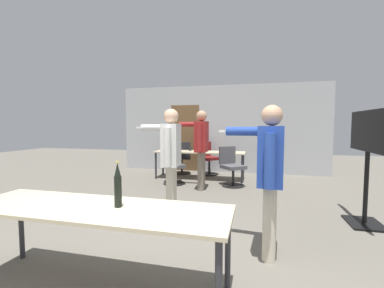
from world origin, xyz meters
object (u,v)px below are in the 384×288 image
Objects in this scene: office_chair_mid_tucked at (173,166)px; person_right_polo at (201,142)px; person_far_watching at (170,153)px; office_chair_near_pushed at (182,159)px; beer_bottle at (118,186)px; office_chair_far_right at (208,159)px; tv_screen at (368,152)px; person_left_plaid at (269,167)px; office_chair_side_rolled at (231,168)px; drink_cup at (190,149)px.

person_right_polo is at bearing 120.93° from office_chair_mid_tucked.
person_far_watching is 1.77× the size of office_chair_near_pushed.
beer_bottle is at bearing 71.58° from office_chair_mid_tucked.
tv_screen is at bearing 88.16° from office_chair_far_right.
person_left_plaid is 3.34m from office_chair_side_rolled.
office_chair_near_pushed is at bearing 27.40° from person_right_polo.
person_right_polo is 1.37m from drink_cup.
person_right_polo is at bearing -65.71° from drink_cup.
person_right_polo reaches higher than person_left_plaid.
office_chair_mid_tucked is (-0.77, 0.43, -0.63)m from person_right_polo.
person_far_watching is at bearing 34.57° from office_chair_side_rolled.
tv_screen is 3.43m from beer_bottle.
person_right_polo is at bearing -83.08° from office_chair_near_pushed.
tv_screen reaches higher than office_chair_near_pushed.
office_chair_far_right is at bearing 92.35° from beer_bottle.
office_chair_mid_tucked is 4.14m from beer_bottle.
person_right_polo reaches higher than beer_bottle.
office_chair_far_right is at bearing -138.32° from tv_screen.
person_right_polo is 2.99m from person_left_plaid.
drink_cup is (-0.38, -0.57, 0.34)m from office_chair_far_right.
person_right_polo reaches higher than office_chair_far_right.
office_chair_far_right is 0.77m from drink_cup.
beer_bottle is (0.22, -5.39, 0.47)m from office_chair_far_right.
person_far_watching is (-0.08, -1.84, -0.04)m from person_right_polo.
person_left_plaid reaches higher than office_chair_far_right.
drink_cup is (-1.86, 3.92, -0.19)m from person_left_plaid.
office_chair_side_rolled is at bearing 17.61° from person_left_plaid.
tv_screen reaches higher than office_chair_mid_tucked.
beer_bottle reaches higher than drink_cup.
office_chair_near_pushed is (-2.21, 4.32, -0.53)m from person_left_plaid.
person_left_plaid is at bearing 35.78° from beer_bottle.
office_chair_near_pushed is 1.88m from office_chair_side_rolled.
office_chair_side_rolled is 9.36× the size of drink_cup.
drink_cup is (-0.55, 1.23, -0.27)m from person_right_polo.
tv_screen reaches higher than person_left_plaid.
person_left_plaid reaches higher than office_chair_side_rolled.
person_far_watching is 4.35× the size of beer_bottle.
beer_bottle is at bearing -101.66° from office_chair_near_pushed.
drink_cup is (0.35, -0.41, 0.33)m from office_chair_near_pushed.
person_far_watching is 1.77m from beer_bottle.
person_left_plaid reaches higher than beer_bottle.
tv_screen reaches higher than drink_cup.
office_chair_mid_tucked is at bearing -118.10° from tv_screen.
tv_screen is 4.36m from office_chair_far_right.
person_right_polo is 1.91m from office_chair_far_right.
tv_screen is 1.73× the size of office_chair_near_pushed.
tv_screen is at bearing -39.18° from drink_cup.
office_chair_mid_tucked is 0.90m from drink_cup.
person_right_polo is 1.03m from office_chair_side_rolled.
tv_screen is 4.26× the size of beer_bottle.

